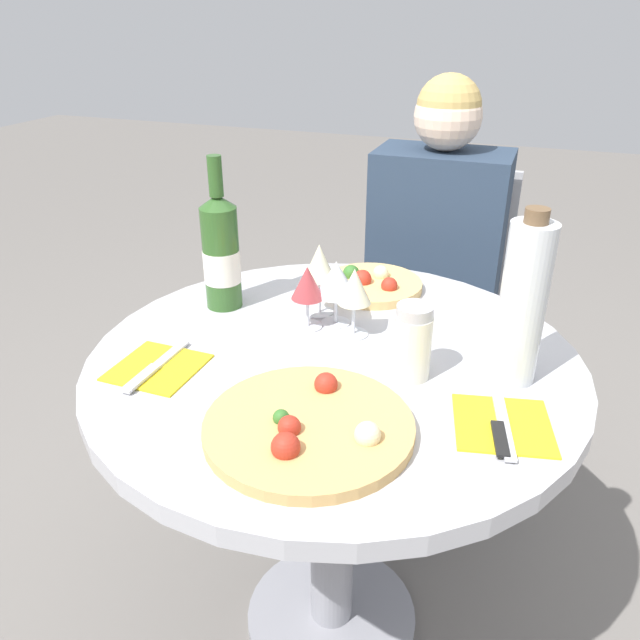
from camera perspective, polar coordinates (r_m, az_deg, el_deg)
The scene contains 15 objects.
ground_plane at distance 1.68m, azimuth 1.04°, elevation -25.55°, with size 12.00×12.00×0.00m, color slate.
dining_table at distance 1.26m, azimuth 1.26°, elevation -8.72°, with size 0.93×0.93×0.74m.
chair_behind_diner at distance 2.00m, azimuth 10.29°, elevation -0.05°, with size 0.40×0.40×0.90m.
seated_diner at distance 1.83m, azimuth 9.62°, elevation 0.23°, with size 0.36×0.45×1.18m.
pizza_large at distance 0.98m, azimuth -0.97°, elevation -9.68°, with size 0.33×0.33×0.05m.
pizza_small_far at distance 1.45m, azimuth 4.71°, elevation 3.33°, with size 0.23×0.23×0.05m.
wine_bottle at distance 1.34m, azimuth -9.03°, elevation 6.11°, with size 0.08×0.08×0.33m.
tall_carafe at distance 1.10m, azimuth 18.05°, elevation 1.46°, with size 0.08×0.08×0.31m.
sugar_shaker at distance 1.10m, azimuth 8.47°, elevation -2.02°, with size 0.07×0.07×0.14m.
wine_glass_front_right at distance 1.21m, azimuth 3.16°, elevation 2.95°, with size 0.07×0.07×0.14m.
wine_glass_front_left at distance 1.24m, azimuth -1.16°, elevation 3.28°, with size 0.07×0.07×0.13m.
wine_glass_center at distance 1.25m, azimuth 1.49°, elevation 3.75°, with size 0.08×0.08×0.14m.
wine_glass_back_left at distance 1.29m, azimuth -0.06°, elevation 5.17°, with size 0.07×0.07×0.16m.
place_setting_left at distance 1.17m, azimuth -14.73°, elevation -4.24°, with size 0.15×0.19×0.01m.
place_setting_right at distance 1.03m, azimuth 16.35°, elevation -9.21°, with size 0.18×0.19×0.01m.
Camera 1 is at (0.33, -0.97, 1.34)m, focal length 35.00 mm.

